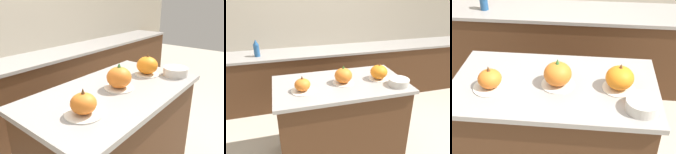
{
  "view_description": "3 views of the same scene",
  "coord_description": "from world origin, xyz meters",
  "views": [
    {
      "loc": [
        -1.16,
        -0.9,
        1.55
      ],
      "look_at": [
        -0.05,
        -0.0,
        1.03
      ],
      "focal_mm": 35.0,
      "sensor_mm": 36.0,
      "label": 1
    },
    {
      "loc": [
        -0.58,
        -1.98,
        1.87
      ],
      "look_at": [
        -0.02,
        0.01,
        0.99
      ],
      "focal_mm": 35.0,
      "sensor_mm": 36.0,
      "label": 2
    },
    {
      "loc": [
        0.24,
        -1.67,
        2.1
      ],
      "look_at": [
        0.07,
        -0.05,
        1.01
      ],
      "focal_mm": 50.0,
      "sensor_mm": 36.0,
      "label": 3
    }
  ],
  "objects": [
    {
      "name": "back_counter",
      "position": [
        0.0,
        1.38,
        0.44
      ],
      "size": [
        6.0,
        0.6,
        0.88
      ],
      "color": "#4C2D19",
      "rests_on": "ground_plane"
    },
    {
      "name": "pumpkin_cake_right",
      "position": [
        0.42,
        -0.01,
        1.0
      ],
      "size": [
        0.21,
        0.21,
        0.18
      ],
      "color": "silver",
      "rests_on": "kitchen_island"
    },
    {
      "name": "pumpkin_cake_center",
      "position": [
        0.03,
        -0.01,
        1.0
      ],
      "size": [
        0.22,
        0.22,
        0.19
      ],
      "color": "silver",
      "rests_on": "kitchen_island"
    },
    {
      "name": "pumpkin_cake_left",
      "position": [
        -0.4,
        -0.08,
        0.98
      ],
      "size": [
        0.23,
        0.23,
        0.16
      ],
      "color": "silver",
      "rests_on": "kitchen_island"
    },
    {
      "name": "mixing_bowl",
      "position": [
        0.55,
        -0.21,
        0.96
      ],
      "size": [
        0.2,
        0.2,
        0.07
      ],
      "color": "beige",
      "rests_on": "kitchen_island"
    },
    {
      "name": "kitchen_island",
      "position": [
        0.0,
        0.0,
        0.46
      ],
      "size": [
        1.37,
        0.76,
        0.92
      ],
      "color": "#4C2D19",
      "rests_on": "ground_plane"
    }
  ]
}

